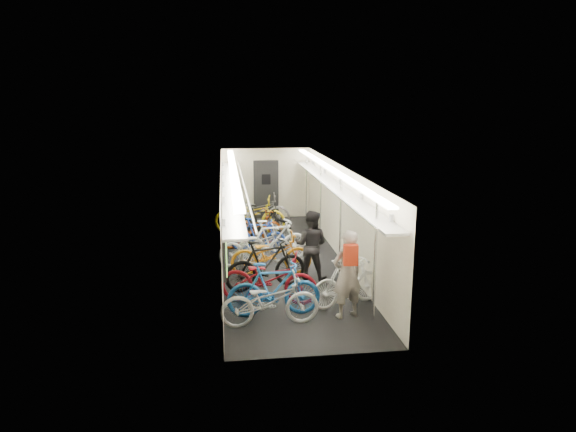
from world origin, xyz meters
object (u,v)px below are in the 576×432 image
object	(u,v)px
bicycle_0	(270,301)
passenger_near	(347,274)
backpack	(351,255)
passenger_mid	(311,245)
bicycle_1	(274,289)

from	to	relation	value
bicycle_0	passenger_near	bearing A→B (deg)	-85.94
passenger_near	backpack	world-z (taller)	passenger_near
bicycle_0	backpack	xyz separation A→B (m)	(1.47, -0.01, 0.81)
passenger_mid	backpack	world-z (taller)	passenger_mid
bicycle_0	passenger_mid	bearing A→B (deg)	-29.59
passenger_mid	backpack	xyz separation A→B (m)	(0.31, -2.38, 0.48)
bicycle_0	backpack	world-z (taller)	backpack
bicycle_1	passenger_near	xyz separation A→B (m)	(1.35, -0.21, 0.31)
bicycle_1	passenger_mid	size ratio (longest dim) A/B	1.11
bicycle_0	passenger_near	size ratio (longest dim) A/B	1.06
bicycle_1	passenger_mid	bearing A→B (deg)	-28.72
passenger_mid	backpack	bearing A→B (deg)	121.10
bicycle_0	bicycle_1	world-z (taller)	bicycle_1
bicycle_0	backpack	size ratio (longest dim) A/B	4.73
backpack	bicycle_1	bearing A→B (deg)	167.51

